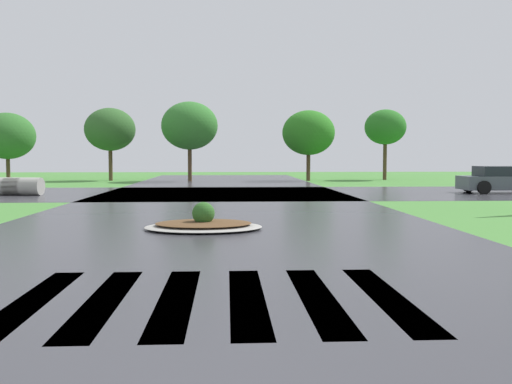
# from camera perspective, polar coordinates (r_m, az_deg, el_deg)

# --- Properties ---
(asphalt_roadway) EXTENTS (11.71, 80.00, 0.01)m
(asphalt_roadway) POSITION_cam_1_polar(r_m,az_deg,el_deg) (13.67, -3.74, -3.99)
(asphalt_roadway) COLOR #35353A
(asphalt_roadway) RESTS_ON ground
(asphalt_cross_road) EXTENTS (90.00, 10.54, 0.01)m
(asphalt_cross_road) POSITION_cam_1_polar(r_m,az_deg,el_deg) (27.71, -3.34, -0.11)
(asphalt_cross_road) COLOR #35353A
(asphalt_cross_road) RESTS_ON ground
(crosswalk_stripes) EXTENTS (4.95, 3.49, 0.01)m
(crosswalk_stripes) POSITION_cam_1_polar(r_m,az_deg,el_deg) (7.38, -4.44, -10.60)
(crosswalk_stripes) COLOR white
(crosswalk_stripes) RESTS_ON ground
(median_island) EXTENTS (2.91, 2.22, 0.68)m
(median_island) POSITION_cam_1_polar(r_m,az_deg,el_deg) (14.17, -5.28, -3.21)
(median_island) COLOR #9E9B93
(median_island) RESTS_ON ground
(car_dark_suv) EXTENTS (4.34, 2.03, 1.31)m
(car_dark_suv) POSITION_cam_1_polar(r_m,az_deg,el_deg) (30.40, 23.59, 1.09)
(car_dark_suv) COLOR #4C545B
(car_dark_suv) RESTS_ON ground
(drainage_pipe_stack) EXTENTS (3.68, 1.36, 0.82)m
(drainage_pipe_stack) POSITION_cam_1_polar(r_m,az_deg,el_deg) (28.74, -23.92, 0.53)
(drainage_pipe_stack) COLOR #9E9B93
(drainage_pipe_stack) RESTS_ON ground
(background_treeline) EXTENTS (39.70, 6.72, 5.64)m
(background_treeline) POSITION_cam_1_polar(r_m,az_deg,el_deg) (42.53, -11.82, 6.11)
(background_treeline) COLOR #4C3823
(background_treeline) RESTS_ON ground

